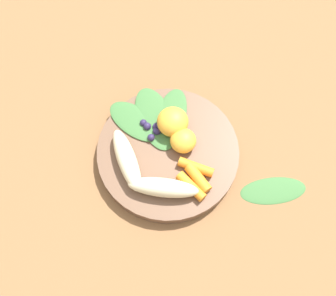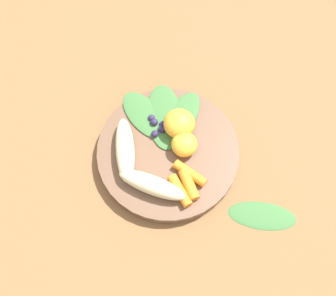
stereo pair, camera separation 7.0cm
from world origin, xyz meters
TOP-DOWN VIEW (x-y plane):
  - ground_plane at (0.00, 0.00)m, footprint 2.40×2.40m
  - bowl at (0.00, 0.00)m, footprint 0.24×0.24m
  - banana_peeled_left at (-0.06, -0.04)m, footprint 0.08×0.12m
  - banana_peeled_right at (-0.06, 0.04)m, footprint 0.09×0.11m
  - orange_segment_near at (0.04, 0.02)m, footprint 0.05×0.05m
  - orange_segment_far at (0.02, -0.01)m, footprint 0.04×0.04m
  - carrot_front at (-0.03, -0.07)m, footprint 0.03×0.06m
  - carrot_mid_left at (-0.01, -0.07)m, footprint 0.03×0.05m
  - carrot_mid_right at (0.00, -0.06)m, footprint 0.03×0.06m
  - blueberry_pile at (0.02, 0.04)m, footprint 0.05×0.05m
  - coconut_shred_patch at (0.03, 0.07)m, footprint 0.04×0.04m
  - kale_leaf_left at (0.05, 0.03)m, footprint 0.13×0.09m
  - kale_leaf_right at (0.04, 0.05)m, footprint 0.12×0.14m
  - kale_leaf_rear at (0.01, 0.08)m, footprint 0.06×0.11m
  - kale_leaf_stray at (0.05, -0.18)m, footprint 0.11×0.11m

SIDE VIEW (x-z plane):
  - ground_plane at x=0.00m, z-range 0.00..0.00m
  - kale_leaf_stray at x=0.05m, z-range 0.00..0.01m
  - bowl at x=0.00m, z-range 0.00..0.02m
  - coconut_shred_patch at x=0.03m, z-range 0.02..0.03m
  - kale_leaf_left at x=0.05m, z-range 0.02..0.03m
  - kale_leaf_right at x=0.04m, z-range 0.02..0.03m
  - kale_leaf_rear at x=0.01m, z-range 0.02..0.03m
  - carrot_mid_right at x=0.00m, z-range 0.02..0.04m
  - blueberry_pile at x=0.02m, z-range 0.02..0.04m
  - carrot_front at x=-0.03m, z-range 0.02..0.04m
  - carrot_mid_left at x=-0.01m, z-range 0.02..0.04m
  - banana_peeled_left at x=-0.06m, z-range 0.02..0.05m
  - banana_peeled_right at x=-0.06m, z-range 0.02..0.05m
  - orange_segment_far at x=0.02m, z-range 0.02..0.06m
  - orange_segment_near at x=0.04m, z-range 0.02..0.06m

